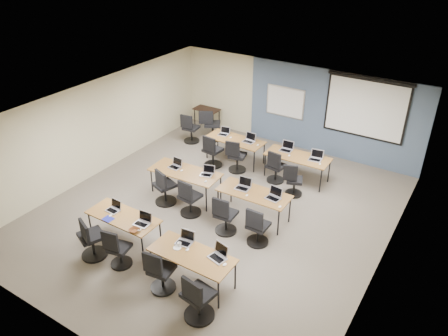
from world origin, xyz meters
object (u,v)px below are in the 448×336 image
Objects in this scene: laptop_7 at (274,196)px; training_table_front_right at (192,256)px; task_chair_2 at (160,274)px; task_chair_6 at (225,218)px; task_chair_7 at (257,229)px; utility_table at (207,111)px; training_table_back_left at (235,141)px; laptop_2 at (185,240)px; task_chair_9 at (236,159)px; laptop_0 at (114,208)px; whiteboard at (285,102)px; laptop_9 at (249,140)px; spare_chair_a at (211,128)px; laptop_3 at (219,254)px; task_chair_11 at (293,183)px; task_chair_1 at (118,251)px; training_table_back_right at (298,157)px; task_chair_5 at (189,200)px; laptop_11 at (316,157)px; training_table_mid_left at (185,173)px; laptop_4 at (176,165)px; laptop_6 at (243,186)px; laptop_5 at (207,173)px; projector_screen at (366,105)px; task_chair_10 at (275,169)px; task_chair_0 at (91,241)px; training_table_mid_right at (254,194)px; task_chair_3 at (197,301)px; task_chair_8 at (212,154)px; laptop_1 at (143,221)px; laptop_10 at (287,148)px; task_chair_4 at (164,189)px; laptop_8 at (224,133)px.

training_table_front_right is at bearing -92.37° from laptop_7.
task_chair_6 is at bearing 80.07° from task_chair_2.
utility_table is at bearing 133.97° from task_chair_7.
laptop_2 is at bearing -69.38° from training_table_back_left.
utility_table is at bearing 126.93° from task_chair_9.
task_chair_7 is at bearing -1.95° from task_chair_6.
whiteboard is at bearing 83.32° from laptop_0.
spare_chair_a reaches higher than laptop_9.
task_chair_11 is at bearing 106.33° from laptop_3.
utility_table is at bearing 98.29° from task_chair_1.
training_table_back_right is 1.77× the size of task_chair_5.
utility_table is at bearing 147.19° from laptop_7.
spare_chair_a reaches higher than laptop_11.
training_table_mid_left is 5.57× the size of laptop_7.
training_table_back_right is at bearing 1.31° from training_table_back_left.
laptop_4 is 0.30× the size of spare_chair_a.
laptop_0 is 0.88× the size of laptop_6.
task_chair_7 reaches higher than laptop_5.
task_chair_6 and task_chair_9 have the same top height.
projector_screen is 3.99m from task_chair_9.
laptop_0 reaches higher than training_table_back_right.
task_chair_10 reaches higher than laptop_5.
training_table_back_right is at bearing 89.81° from task_chair_0.
training_table_mid_right is 1.75× the size of task_chair_5.
spare_chair_a is at bearing 109.53° from training_table_mid_left.
task_chair_6 is at bearing 83.14° from laptop_2.
training_table_back_left is at bearing 123.44° from task_chair_3.
laptop_4 is 0.92× the size of laptop_11.
laptop_2 is 0.95× the size of laptop_7.
laptop_9 is at bearing 160.35° from task_chair_10.
task_chair_0 is 4.96m from task_chair_9.
training_table_mid_left is 1.92× the size of task_chair_7.
laptop_2 is 3.16m from laptop_4.
training_table_mid_right is (-0.06, 2.61, 0.00)m from training_table_front_right.
laptop_7 is at bearing 43.08° from laptop_0.
task_chair_6 is at bearing -45.61° from task_chair_8.
laptop_3 is 1.02× the size of laptop_7.
laptop_1 reaches higher than laptop_2.
task_chair_8 reaches higher than laptop_6.
task_chair_10 is (-0.87, 4.23, -0.39)m from laptop_3.
laptop_5 is at bearing -174.61° from laptop_7.
laptop_10 reaches higher than laptop_0.
training_table_back_right is 0.51m from laptop_11.
task_chair_11 is at bearing 74.05° from training_table_mid_right.
whiteboard is at bearing 116.78° from task_chair_10.
spare_chair_a is at bearing -46.95° from utility_table.
training_table_front_right is 1.69× the size of task_chair_4.
laptop_8 is at bearing 176.30° from training_table_back_right.
task_chair_11 is (1.79, 2.19, -0.03)m from task_chair_5.
utility_table is at bearing 130.26° from task_chair_4.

